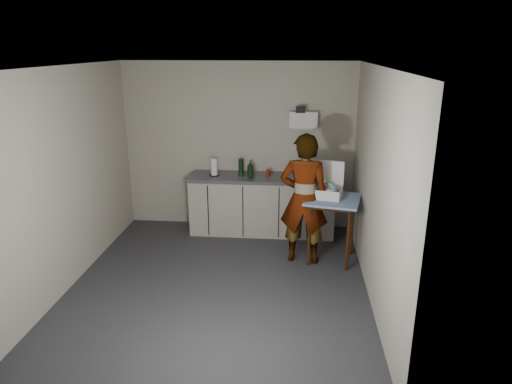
# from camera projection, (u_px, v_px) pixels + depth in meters

# --- Properties ---
(ground) EXTENTS (4.00, 4.00, 0.00)m
(ground) POSITION_uv_depth(u_px,v_px,m) (220.00, 283.00, 5.66)
(ground) COLOR #2A2A2F
(ground) RESTS_ON ground
(wall_back) EXTENTS (3.60, 0.02, 2.60)m
(wall_back) POSITION_uv_depth(u_px,v_px,m) (239.00, 147.00, 7.14)
(wall_back) COLOR #BCB7A4
(wall_back) RESTS_ON ground
(wall_right) EXTENTS (0.02, 4.00, 2.60)m
(wall_right) POSITION_uv_depth(u_px,v_px,m) (375.00, 187.00, 5.11)
(wall_right) COLOR #BCB7A4
(wall_right) RESTS_ON ground
(wall_left) EXTENTS (0.02, 4.00, 2.60)m
(wall_left) POSITION_uv_depth(u_px,v_px,m) (68.00, 179.00, 5.41)
(wall_left) COLOR #BCB7A4
(wall_left) RESTS_ON ground
(ceiling) EXTENTS (3.60, 4.00, 0.01)m
(ceiling) POSITION_uv_depth(u_px,v_px,m) (214.00, 67.00, 4.86)
(ceiling) COLOR white
(ceiling) RESTS_ON wall_back
(kitchen_counter) EXTENTS (2.24, 0.62, 0.91)m
(kitchen_counter) POSITION_uv_depth(u_px,v_px,m) (262.00, 206.00, 7.10)
(kitchen_counter) COLOR black
(kitchen_counter) RESTS_ON ground
(wall_shelf) EXTENTS (0.42, 0.18, 0.37)m
(wall_shelf) POSITION_uv_depth(u_px,v_px,m) (303.00, 120.00, 6.86)
(wall_shelf) COLOR white
(wall_shelf) RESTS_ON ground
(side_table) EXTENTS (0.81, 0.81, 0.89)m
(side_table) POSITION_uv_depth(u_px,v_px,m) (332.00, 206.00, 6.06)
(side_table) COLOR #3B1E0D
(side_table) RESTS_ON ground
(standing_man) EXTENTS (0.69, 0.49, 1.77)m
(standing_man) POSITION_uv_depth(u_px,v_px,m) (304.00, 199.00, 6.00)
(standing_man) COLOR #B2A593
(standing_man) RESTS_ON ground
(soap_bottle) EXTENTS (0.11, 0.11, 0.27)m
(soap_bottle) POSITION_uv_depth(u_px,v_px,m) (250.00, 169.00, 6.84)
(soap_bottle) COLOR black
(soap_bottle) RESTS_ON kitchen_counter
(soda_can) EXTENTS (0.06, 0.06, 0.11)m
(soda_can) POSITION_uv_depth(u_px,v_px,m) (268.00, 173.00, 6.94)
(soda_can) COLOR red
(soda_can) RESTS_ON kitchen_counter
(dark_bottle) EXTENTS (0.08, 0.08, 0.27)m
(dark_bottle) POSITION_uv_depth(u_px,v_px,m) (241.00, 167.00, 6.93)
(dark_bottle) COLOR black
(dark_bottle) RESTS_ON kitchen_counter
(paper_towel) EXTENTS (0.15, 0.15, 0.27)m
(paper_towel) POSITION_uv_depth(u_px,v_px,m) (214.00, 168.00, 6.95)
(paper_towel) COLOR black
(paper_towel) RESTS_ON kitchen_counter
(dish_rack) EXTENTS (0.38, 0.29, 0.27)m
(dish_rack) POSITION_uv_depth(u_px,v_px,m) (307.00, 174.00, 6.83)
(dish_rack) COLOR silver
(dish_rack) RESTS_ON kitchen_counter
(bakery_box) EXTENTS (0.39, 0.40, 0.46)m
(bakery_box) POSITION_uv_depth(u_px,v_px,m) (329.00, 190.00, 6.05)
(bakery_box) COLOR white
(bakery_box) RESTS_ON side_table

